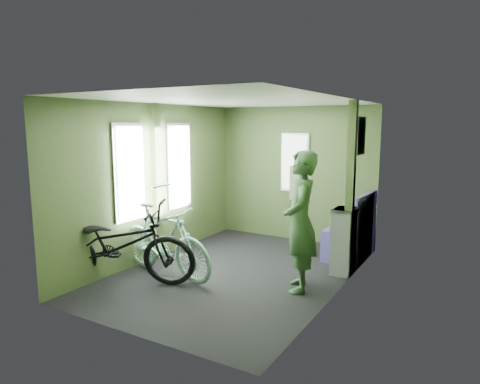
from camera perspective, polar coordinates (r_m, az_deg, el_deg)
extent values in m
plane|color=black|center=(5.93, -0.49, -10.69)|extent=(4.00, 4.00, 0.00)
cube|color=silver|center=(5.59, -0.53, 12.10)|extent=(2.80, 4.00, 0.02)
cube|color=#394B23|center=(7.42, 7.38, 2.38)|extent=(2.80, 0.02, 2.30)
cube|color=#394B23|center=(4.08, -14.96, -3.32)|extent=(2.80, 0.02, 2.30)
cube|color=#394B23|center=(6.47, -11.25, 1.30)|extent=(0.02, 4.00, 2.30)
cube|color=#394B23|center=(5.09, 13.19, -0.84)|extent=(0.02, 4.00, 2.30)
cube|color=#394B23|center=(6.44, -10.99, 1.27)|extent=(0.08, 0.12, 2.30)
cube|color=silver|center=(6.01, -14.45, 2.53)|extent=(0.02, 0.56, 1.34)
cube|color=silver|center=(6.84, -7.98, 3.48)|extent=(0.02, 0.56, 1.34)
cube|color=white|center=(5.97, -14.58, 7.58)|extent=(0.00, 0.12, 0.12)
cube|color=white|center=(6.80, -8.01, 7.93)|extent=(0.00, 0.12, 0.12)
cylinder|color=silver|center=(6.40, -10.50, 0.79)|extent=(0.03, 0.40, 0.03)
cube|color=#394B23|center=(5.67, 14.49, 0.11)|extent=(0.10, 0.10, 2.30)
cube|color=white|center=(5.89, 15.84, 7.22)|extent=(0.02, 0.40, 0.50)
cube|color=silver|center=(7.36, 7.27, 3.89)|extent=(0.50, 0.02, 1.00)
imported|color=black|center=(5.75, -15.67, -11.68)|extent=(2.15, 1.51, 1.14)
imported|color=#95D6C2|center=(5.87, -9.95, -11.04)|extent=(1.70, 0.80, 1.03)
imported|color=#2B4A28|center=(5.17, 8.03, -3.93)|extent=(0.62, 0.73, 1.70)
cube|color=silver|center=(5.38, 8.03, 1.22)|extent=(0.29, 0.20, 0.42)
cube|color=gray|center=(5.94, 13.66, -6.39)|extent=(0.26, 0.37, 0.90)
cube|color=navy|center=(6.73, 14.26, -6.48)|extent=(0.58, 0.97, 0.47)
cube|color=navy|center=(6.56, 16.35, -2.52)|extent=(0.12, 0.94, 0.52)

